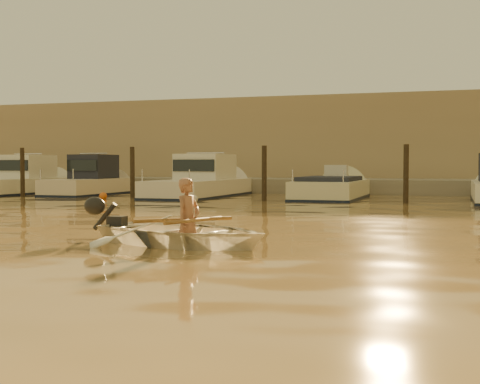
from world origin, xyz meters
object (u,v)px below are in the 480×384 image
(dinghy, at_px, (183,233))
(moored_boat_2, at_px, (199,181))
(moored_boat_3, at_px, (331,193))
(moored_boat_0, at_px, (21,180))
(person, at_px, (188,221))
(waterfront_building, at_px, (334,145))
(moored_boat_1, at_px, (88,180))

(dinghy, relative_size, moored_boat_2, 0.40)
(moored_boat_3, bearing_deg, moored_boat_2, 180.00)
(dinghy, height_order, moored_boat_0, moored_boat_0)
(person, distance_m, moored_boat_0, 21.19)
(moored_boat_2, distance_m, waterfront_building, 11.70)
(dinghy, bearing_deg, moored_boat_3, 16.79)
(moored_boat_2, bearing_deg, moored_boat_1, 180.00)
(person, distance_m, moored_boat_3, 15.47)
(moored_boat_0, height_order, moored_boat_1, same)
(dinghy, bearing_deg, moored_boat_1, 50.93)
(moored_boat_0, bearing_deg, person, -46.85)
(moored_boat_1, relative_size, waterfront_building, 0.12)
(dinghy, height_order, moored_boat_2, moored_boat_2)
(moored_boat_0, relative_size, moored_boat_2, 0.84)
(person, bearing_deg, moored_boat_3, 17.15)
(moored_boat_3, bearing_deg, person, -88.39)
(person, height_order, moored_boat_1, moored_boat_1)
(person, xyz_separation_m, moored_boat_0, (-14.49, 15.46, 0.23))
(waterfront_building, bearing_deg, person, -85.05)
(moored_boat_1, height_order, moored_boat_2, same)
(moored_boat_2, relative_size, moored_boat_3, 1.22)
(waterfront_building, bearing_deg, moored_boat_1, -128.56)
(moored_boat_2, xyz_separation_m, waterfront_building, (3.58, 11.00, 1.77))
(moored_boat_1, bearing_deg, moored_boat_3, 0.00)
(moored_boat_2, distance_m, moored_boat_3, 5.45)
(moored_boat_2, bearing_deg, moored_boat_3, 0.00)
(dinghy, distance_m, moored_boat_0, 21.11)
(person, relative_size, waterfront_building, 0.03)
(moored_boat_1, bearing_deg, dinghy, -54.61)
(moored_boat_0, bearing_deg, dinghy, -46.99)
(moored_boat_2, bearing_deg, waterfront_building, 71.97)
(dinghy, xyz_separation_m, moored_boat_3, (-0.34, 15.43, 0.02))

